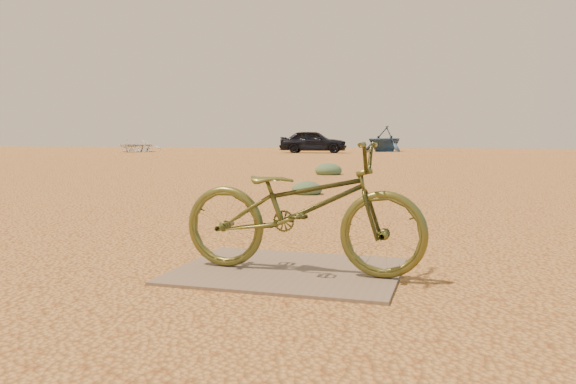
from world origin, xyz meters
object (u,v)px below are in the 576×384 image
(bicycle, at_px, (301,207))
(boat_near_left, at_px, (135,146))
(plywood_board, at_px, (288,271))
(boat_far_left, at_px, (385,139))
(car, at_px, (313,142))

(bicycle, distance_m, boat_near_left, 41.94)
(plywood_board, relative_size, bicycle, 0.90)
(bicycle, xyz_separation_m, boat_near_left, (-23.08, 35.02, -0.02))
(boat_near_left, height_order, boat_far_left, boat_far_left)
(car, distance_m, boat_near_left, 14.30)
(bicycle, bearing_deg, plywood_board, 71.36)
(bicycle, height_order, car, car)
(plywood_board, distance_m, car, 36.66)
(bicycle, relative_size, boat_far_left, 0.46)
(plywood_board, relative_size, boat_near_left, 0.35)
(boat_far_left, bearing_deg, bicycle, -53.06)
(bicycle, distance_m, boat_far_left, 41.79)
(plywood_board, height_order, boat_near_left, boat_near_left)
(car, bearing_deg, boat_far_left, -43.24)
(car, relative_size, boat_far_left, 1.22)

